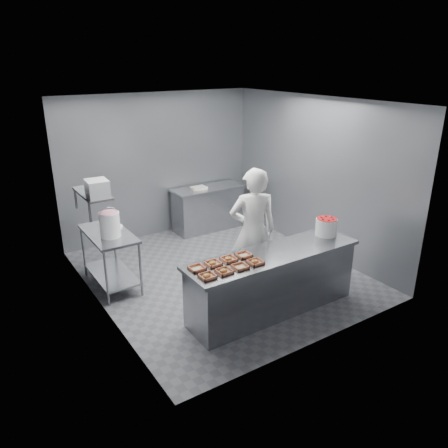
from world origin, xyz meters
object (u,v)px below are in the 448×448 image
(strawberry_tub, at_px, (326,226))
(tray_4, at_px, (197,268))
(prep_table, at_px, (110,251))
(glaze_bucket, at_px, (110,224))
(tray_2, at_px, (240,267))
(back_counter, at_px, (208,208))
(service_counter, at_px, (273,282))
(tray_0, at_px, (207,276))
(tray_6, at_px, (229,259))
(worker, at_px, (253,231))
(appliance, at_px, (97,189))
(tray_5, at_px, (213,263))
(tray_1, at_px, (224,271))
(tray_3, at_px, (255,262))
(tray_7, at_px, (244,255))

(strawberry_tub, bearing_deg, tray_4, 178.67)
(prep_table, relative_size, glaze_bucket, 2.62)
(tray_2, relative_size, glaze_bucket, 0.41)
(tray_2, height_order, glaze_bucket, glaze_bucket)
(prep_table, bearing_deg, back_counter, 27.01)
(prep_table, height_order, tray_2, tray_2)
(tray_2, xyz_separation_m, strawberry_tub, (1.71, 0.21, 0.12))
(tray_4, height_order, strawberry_tub, strawberry_tub)
(service_counter, xyz_separation_m, tray_0, (-1.14, -0.13, 0.47))
(tray_6, relative_size, worker, 0.10)
(strawberry_tub, relative_size, appliance, 0.98)
(worker, bearing_deg, service_counter, 101.77)
(tray_4, xyz_separation_m, glaze_bucket, (-0.53, 1.64, 0.18))
(tray_0, distance_m, tray_5, 0.35)
(tray_0, distance_m, tray_1, 0.24)
(prep_table, height_order, tray_4, tray_4)
(back_counter, relative_size, tray_3, 8.01)
(back_counter, bearing_deg, glaze_bucket, -150.08)
(service_counter, xyz_separation_m, tray_6, (-0.66, 0.13, 0.47))
(tray_2, height_order, appliance, appliance)
(strawberry_tub, distance_m, glaze_bucket, 3.21)
(back_counter, relative_size, tray_7, 8.01)
(tray_4, bearing_deg, appliance, 113.92)
(tray_3, xyz_separation_m, strawberry_tub, (1.47, 0.21, 0.12))
(tray_0, xyz_separation_m, tray_1, (0.24, 0.00, 0.00))
(tray_0, bearing_deg, glaze_bucket, 105.58)
(service_counter, xyz_separation_m, back_counter, (0.90, 3.25, -0.00))
(tray_2, bearing_deg, back_counter, 65.33)
(tray_0, relative_size, glaze_bucket, 0.41)
(tray_4, bearing_deg, worker, 22.70)
(worker, bearing_deg, prep_table, -13.35)
(back_counter, height_order, tray_6, tray_6)
(tray_7, bearing_deg, tray_0, -160.32)
(back_counter, xyz_separation_m, strawberry_tub, (0.16, -3.17, 0.59))
(tray_3, relative_size, worker, 0.10)
(tray_7, relative_size, appliance, 0.58)
(tray_4, height_order, worker, worker)
(tray_0, height_order, tray_1, same)
(tray_0, xyz_separation_m, tray_4, (0.00, 0.26, -0.00))
(service_counter, relative_size, glaze_bucket, 5.68)
(tray_1, bearing_deg, service_counter, 8.22)
(tray_0, relative_size, tray_2, 1.00)
(tray_3, bearing_deg, tray_5, 151.69)
(tray_6, bearing_deg, tray_5, 180.00)
(service_counter, bearing_deg, back_counter, 74.52)
(tray_1, relative_size, appliance, 0.58)
(service_counter, bearing_deg, appliance, 137.29)
(tray_7, xyz_separation_m, strawberry_tub, (1.47, -0.05, 0.12))
(tray_0, height_order, strawberry_tub, strawberry_tub)
(tray_1, height_order, tray_3, same)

